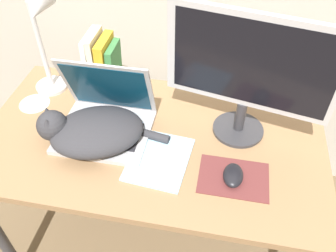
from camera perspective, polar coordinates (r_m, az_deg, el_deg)
The scene contains 10 objects.
desk at distance 1.35m, azimuth -2.57°, elevation -4.03°, with size 1.25×0.69×0.70m.
laptop at distance 1.31m, azimuth -9.94°, elevation 1.24°, with size 0.33×0.28×0.28m.
cat at distance 1.26m, azimuth -12.10°, elevation -0.73°, with size 0.45×0.35×0.14m.
external_monitor at distance 1.17m, azimuth 12.88°, elevation 8.61°, with size 0.55×0.19×0.47m.
mousepad at distance 1.19m, azimuth 10.47°, elevation -8.16°, with size 0.23×0.16×0.00m.
computer_mouse at distance 1.17m, azimuth 10.41°, elevation -7.78°, with size 0.07×0.10×0.03m.
book_row at distance 1.45m, azimuth -10.42°, elevation 9.53°, with size 0.12×0.15×0.26m.
desk_lamp at distance 1.40m, azimuth -19.91°, elevation 14.82°, with size 0.17×0.17×0.45m.
notepad at distance 1.22m, azimuth -1.43°, elevation -5.33°, with size 0.22×0.26×0.01m.
cd_disc at distance 1.53m, azimuth -20.61°, elevation 3.38°, with size 0.12×0.12×0.00m.
Camera 1 is at (0.23, -0.53, 1.63)m, focal length 38.00 mm.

